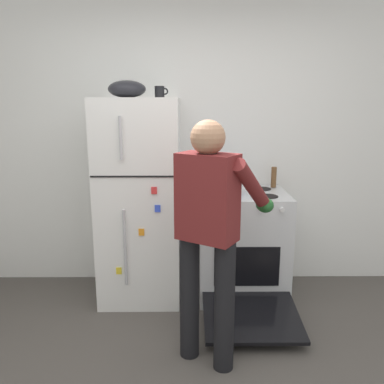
{
  "coord_description": "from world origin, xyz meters",
  "views": [
    {
      "loc": [
        -0.04,
        -1.72,
        1.7
      ],
      "look_at": [
        -0.01,
        1.32,
        1.0
      ],
      "focal_mm": 36.69,
      "sensor_mm": 36.0,
      "label": 1
    }
  ],
  "objects": [
    {
      "name": "kitchen_wall_back",
      "position": [
        0.0,
        1.95,
        1.35
      ],
      "size": [
        6.0,
        0.1,
        2.7
      ],
      "primitive_type": "cube",
      "color": "white",
      "rests_on": "ground"
    },
    {
      "name": "coffee_mug",
      "position": [
        -0.27,
        1.62,
        1.78
      ],
      "size": [
        0.11,
        0.08,
        0.1
      ],
      "color": "black",
      "rests_on": "refrigerator"
    },
    {
      "name": "red_pot",
      "position": [
        0.28,
        1.52,
        1.01
      ],
      "size": [
        0.35,
        0.25,
        0.13
      ],
      "color": "#19479E",
      "rests_on": "stove_range"
    },
    {
      "name": "mixing_bowl",
      "position": [
        -0.54,
        1.57,
        1.8
      ],
      "size": [
        0.31,
        0.31,
        0.14
      ],
      "primitive_type": "ellipsoid",
      "color": "black",
      "rests_on": "refrigerator"
    },
    {
      "name": "pepper_mill",
      "position": [
        0.74,
        1.77,
        1.03
      ],
      "size": [
        0.05,
        0.05,
        0.19
      ],
      "primitive_type": "cylinder",
      "color": "brown",
      "rests_on": "stove_range"
    },
    {
      "name": "refrigerator",
      "position": [
        -0.46,
        1.57,
        0.87
      ],
      "size": [
        0.68,
        0.72,
        1.73
      ],
      "color": "white",
      "rests_on": "ground"
    },
    {
      "name": "stove_range",
      "position": [
        0.44,
        1.55,
        0.46
      ],
      "size": [
        0.76,
        1.24,
        0.94
      ],
      "color": "silver",
      "rests_on": "ground"
    },
    {
      "name": "person_cook",
      "position": [
        0.1,
        0.64,
        0.96
      ],
      "size": [
        0.69,
        0.75,
        1.6
      ],
      "color": "black",
      "rests_on": "ground"
    }
  ]
}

